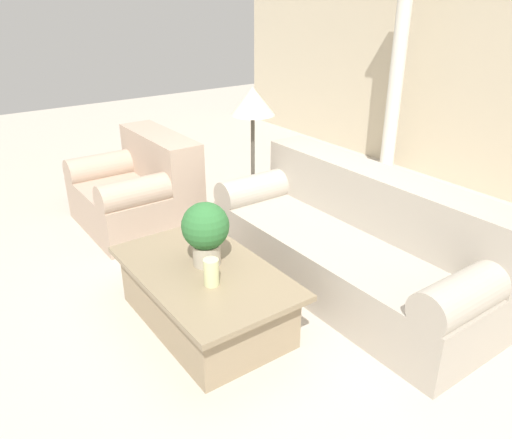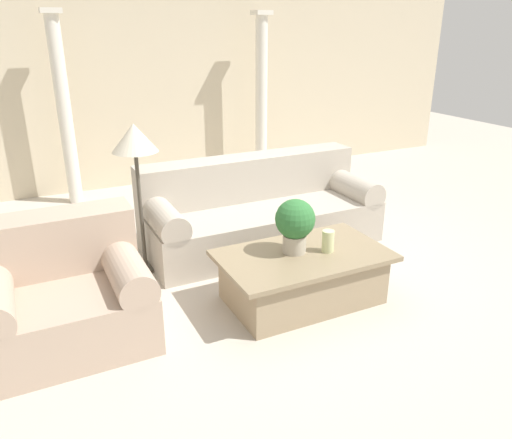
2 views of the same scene
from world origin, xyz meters
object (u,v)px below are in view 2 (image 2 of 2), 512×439
sofa_long (259,211)px  coffee_table (303,276)px  floor_lamp (135,146)px  loveseat (63,292)px  potted_plant (295,222)px

sofa_long → coffee_table: sofa_long is taller
coffee_table → floor_lamp: bearing=132.1°
coffee_table → loveseat: bearing=169.6°
sofa_long → loveseat: size_ratio=2.07×
sofa_long → potted_plant: potted_plant is taller
floor_lamp → coffee_table: bearing=-47.9°
loveseat → coffee_table: 1.87m
potted_plant → sofa_long: bearing=77.3°
coffee_table → floor_lamp: (-1.04, 1.15, 0.97)m
coffee_table → potted_plant: (-0.05, 0.06, 0.47)m
loveseat → coffee_table: size_ratio=0.84×
loveseat → floor_lamp: bearing=45.7°
loveseat → floor_lamp: floor_lamp is taller
sofa_long → coffee_table: (-0.22, -1.25, -0.13)m
floor_lamp → loveseat: bearing=-134.3°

